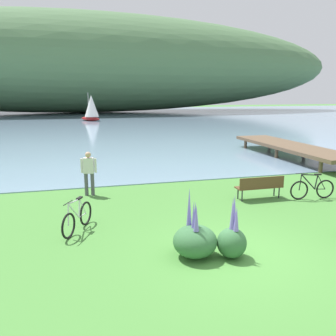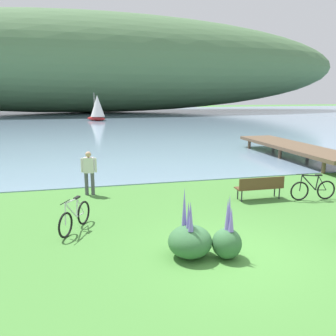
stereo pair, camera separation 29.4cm
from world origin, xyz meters
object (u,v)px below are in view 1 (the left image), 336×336
(bicycle_leaning_near_bench, at_px, (312,189))
(sailboat_nearest_to_shore, at_px, (91,108))
(park_bench_near_camera, at_px, (260,186))
(bicycle_beside_path, at_px, (77,218))
(person_at_shoreline, at_px, (89,171))

(bicycle_leaning_near_bench, height_order, sailboat_nearest_to_shore, sailboat_nearest_to_shore)
(park_bench_near_camera, distance_m, sailboat_nearest_to_shore, 40.01)
(bicycle_leaning_near_bench, distance_m, sailboat_nearest_to_shore, 40.73)
(bicycle_beside_path, xyz_separation_m, sailboat_nearest_to_shore, (2.76, 41.26, 1.48))
(bicycle_beside_path, xyz_separation_m, person_at_shoreline, (0.53, 3.66, 0.58))
(person_at_shoreline, bearing_deg, park_bench_near_camera, -19.75)
(park_bench_near_camera, xyz_separation_m, person_at_shoreline, (-6.11, 2.19, 0.46))
(bicycle_beside_path, height_order, sailboat_nearest_to_shore, sailboat_nearest_to_shore)
(park_bench_near_camera, xyz_separation_m, bicycle_beside_path, (-6.63, -1.47, -0.12))
(bicycle_beside_path, bearing_deg, bicycle_leaning_near_bench, 6.53)
(park_bench_near_camera, height_order, sailboat_nearest_to_shore, sailboat_nearest_to_shore)
(person_at_shoreline, bearing_deg, sailboat_nearest_to_shore, 86.61)
(bicycle_leaning_near_bench, xyz_separation_m, sailboat_nearest_to_shore, (-5.77, 40.29, 1.48))
(park_bench_near_camera, relative_size, sailboat_nearest_to_shore, 0.46)
(park_bench_near_camera, bearing_deg, person_at_shoreline, 160.25)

